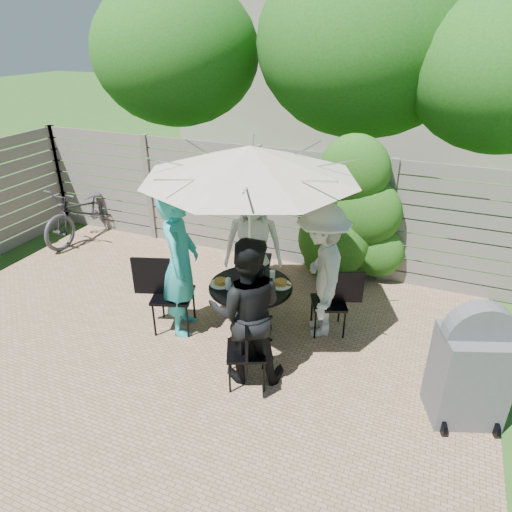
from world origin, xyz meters
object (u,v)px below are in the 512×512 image
at_px(umbrella, 250,162).
at_px(chair_right, 329,314).
at_px(patio_table, 251,299).
at_px(person_front, 247,311).
at_px(plate_left, 221,283).
at_px(bicycle, 86,211).
at_px(chair_back, 254,272).
at_px(plate_right, 281,284).
at_px(glass_right, 272,276).
at_px(person_right, 321,272).
at_px(syrup_jug, 246,277).
at_px(glass_left, 228,284).
at_px(coffee_cup, 259,272).
at_px(person_left, 180,264).
at_px(bbq_grill, 471,368).
at_px(plate_extra, 265,297).
at_px(plate_front, 249,299).
at_px(person_back, 253,244).
at_px(chair_left, 173,308).
at_px(plate_back, 252,269).
at_px(glass_front, 259,291).
at_px(chair_front, 247,364).

distance_m(umbrella, chair_right, 2.12).
bearing_deg(patio_table, umbrella, 0.00).
relative_size(person_front, plate_left, 6.29).
relative_size(chair_right, bicycle, 0.44).
bearing_deg(chair_back, plate_right, 25.14).
bearing_deg(plate_right, glass_right, 154.09).
bearing_deg(person_right, glass_right, -100.42).
bearing_deg(chair_back, syrup_jug, 0.95).
bearing_deg(glass_left, umbrella, 42.34).
height_order(person_front, plate_left, person_front).
relative_size(coffee_cup, bicycle, 0.06).
relative_size(person_left, chair_right, 2.17).
distance_m(coffee_cup, bbq_grill, 2.55).
bearing_deg(syrup_jug, patio_table, -19.46).
xyz_separation_m(plate_extra, glass_left, (-0.48, 0.03, 0.05)).
bearing_deg(plate_front, person_back, 110.34).
xyz_separation_m(chair_left, plate_front, (1.03, -0.00, 0.38)).
relative_size(person_back, plate_right, 6.18).
relative_size(plate_front, plate_extra, 1.08).
xyz_separation_m(glass_right, syrup_jug, (-0.28, -0.16, 0.01)).
relative_size(plate_extra, syrup_jug, 1.50).
height_order(person_right, plate_extra, person_right).
bearing_deg(plate_left, plate_back, 65.34).
relative_size(bicycle, bbq_grill, 1.48).
distance_m(glass_right, bbq_grill, 2.35).
distance_m(person_front, syrup_jug, 0.89).
bearing_deg(glass_front, bicycle, 156.75).
xyz_separation_m(syrup_jug, bbq_grill, (2.51, -0.56, -0.15)).
bearing_deg(chair_back, glass_front, 9.61).
bearing_deg(plate_right, plate_extra, -100.62).
relative_size(plate_left, coffee_cup, 2.17).
xyz_separation_m(person_front, coffee_cup, (-0.27, 1.02, -0.11)).
height_order(plate_right, syrup_jug, syrup_jug).
relative_size(person_front, plate_back, 6.29).
xyz_separation_m(chair_back, person_back, (0.05, -0.13, 0.51)).
height_order(glass_left, coffee_cup, glass_left).
xyz_separation_m(plate_front, glass_front, (0.06, 0.13, 0.05)).
xyz_separation_m(coffee_cup, bbq_grill, (2.42, -0.78, -0.13)).
bearing_deg(chair_front, person_right, -44.29).
xyz_separation_m(person_back, glass_front, (0.48, -0.99, -0.08)).
height_order(plate_back, glass_right, glass_right).
bearing_deg(person_right, plate_front, -66.55).
bearing_deg(chair_back, bicycle, -115.44).
relative_size(chair_front, plate_right, 3.24).
xyz_separation_m(person_front, bbq_grill, (2.15, 0.24, -0.24)).
relative_size(person_back, chair_front, 1.90).
height_order(umbrella, bicycle, umbrella).
bearing_deg(bbq_grill, person_right, 133.54).
bearing_deg(person_right, patio_table, -90.00).
distance_m(chair_back, plate_back, 0.71).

